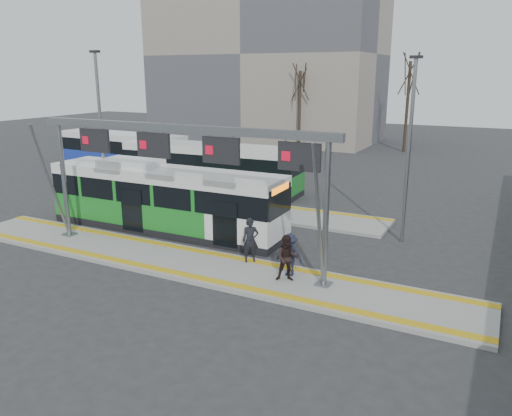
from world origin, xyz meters
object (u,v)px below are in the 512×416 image
Objects in this scene: passenger_b at (287,258)px; passenger_c at (290,255)px; gantry at (178,153)px; passenger_a at (250,240)px; hero_bus at (165,199)px.

passenger_b is 1.06× the size of passenger_c.
passenger_a is (2.61, 0.83, -3.29)m from gantry.
gantry is 7.54× the size of passenger_a.
passenger_a is 1.11× the size of passenger_c.
hero_bus is 6.11m from passenger_a.
gantry reaches higher than passenger_a.
passenger_a is 1.95m from passenger_c.
passenger_b is at bearing -23.61° from hero_bus.
passenger_b is (1.97, -1.01, -0.04)m from passenger_a.
hero_bus reaches higher than passenger_b.
hero_bus is 7.12× the size of passenger_b.
passenger_b is at bearing -2.30° from gantry.
hero_bus is 6.79× the size of passenger_a.
passenger_c is (-0.10, 0.46, -0.05)m from passenger_b.
passenger_c is at bearing -48.16° from passenger_a.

